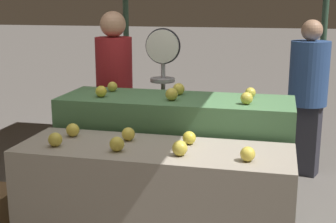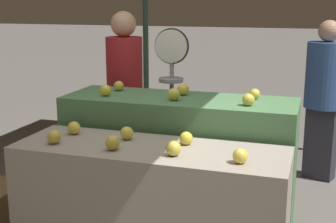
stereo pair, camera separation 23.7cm
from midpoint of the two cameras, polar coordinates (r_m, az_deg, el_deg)
display_counter_front at (r=2.92m, az=-4.09°, el=-12.62°), size 1.63×0.55×0.88m
display_counter_back at (r=3.42m, az=-1.09°, el=-7.01°), size 1.63×0.55×1.06m
apple_front_0 at (r=2.87m, az=-15.91°, el=-3.33°), size 0.08×0.08×0.08m
apple_front_1 at (r=2.70m, az=-8.77°, el=-3.97°), size 0.09×0.09×0.09m
apple_front_2 at (r=2.60m, az=-1.17°, el=-4.52°), size 0.09×0.09×0.09m
apple_front_3 at (r=2.53m, az=7.04°, el=-5.20°), size 0.08×0.08×0.08m
apple_front_4 at (r=3.05m, az=-13.74°, el=-2.23°), size 0.08×0.08×0.08m
apple_front_5 at (r=2.90m, az=-7.21°, el=-2.77°), size 0.08×0.08×0.08m
apple_front_6 at (r=2.80m, az=0.18°, el=-3.26°), size 0.08×0.08×0.08m
apple_back_0 at (r=3.34m, az=-10.19°, el=2.41°), size 0.08×0.08×0.08m
apple_back_1 at (r=3.17m, az=-1.70°, el=2.10°), size 0.09×0.09×0.09m
apple_back_2 at (r=3.07m, az=7.40°, el=1.59°), size 0.08×0.08×0.08m
apple_back_3 at (r=3.53m, az=-8.72°, el=3.01°), size 0.07×0.07×0.07m
apple_back_4 at (r=3.36m, az=-0.77°, el=2.74°), size 0.09×0.09×0.09m
apple_back_5 at (r=3.29m, az=7.99°, el=2.28°), size 0.07×0.07×0.07m
produce_scale at (r=3.82m, az=-2.42°, el=4.00°), size 0.29×0.20×1.51m
person_vendor_at_scale at (r=4.04m, az=-8.20°, el=2.36°), size 0.37×0.37×1.64m
person_customer_left at (r=4.76m, az=15.34°, el=2.72°), size 0.48×0.48×1.55m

